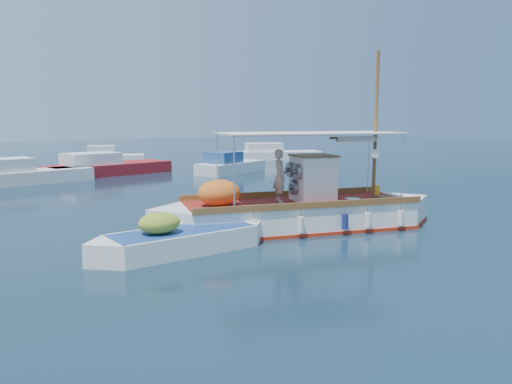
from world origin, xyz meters
TOP-DOWN VIEW (x-y plane):
  - ground at (0.00, 0.00)m, footprint 160.00×160.00m
  - fishing_caique at (-0.05, -0.38)m, footprint 10.48×4.87m
  - dinghy at (-4.89, -1.08)m, footprint 5.97×2.00m
  - bg_boat_nw at (-6.84, 18.49)m, footprint 8.19×3.91m
  - bg_boat_n at (-1.06, 20.73)m, footprint 9.16×4.61m
  - bg_boat_ne at (6.87, 16.97)m, footprint 6.13×4.34m
  - bg_boat_e at (16.50, 25.35)m, footprint 8.81×5.52m
  - bg_boat_far_n at (1.69, 29.18)m, footprint 5.90×3.82m

SIDE VIEW (x-z plane):
  - ground at x=0.00m, z-range 0.00..0.00m
  - dinghy at x=-4.89m, z-range -0.42..1.04m
  - bg_boat_ne at x=6.87m, z-range -0.41..1.39m
  - bg_boat_e at x=16.50m, z-range -0.41..1.39m
  - bg_boat_far_n at x=1.69m, z-range -0.41..1.39m
  - bg_boat_nw at x=-6.84m, z-range -0.41..1.39m
  - bg_boat_n at x=-1.06m, z-range -0.41..1.39m
  - fishing_caique at x=-0.05m, z-range -2.72..3.89m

